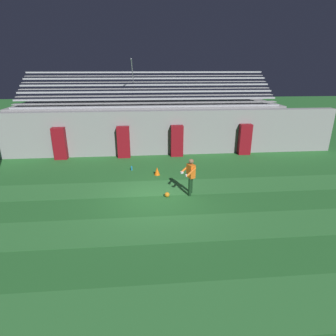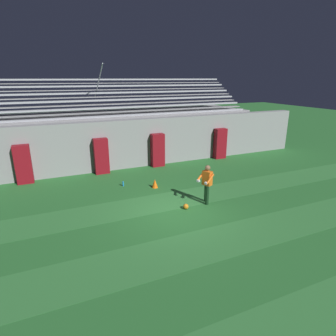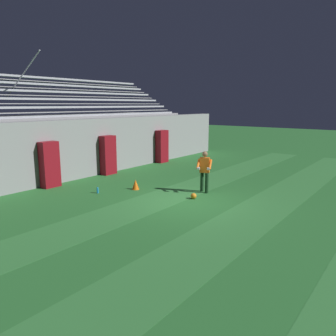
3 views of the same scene
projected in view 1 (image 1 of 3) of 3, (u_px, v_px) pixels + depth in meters
The scene contains 14 objects.
ground_plane at pixel (155, 198), 12.19m from camera, with size 80.00×80.00×0.00m, color #286B2D.
turf_stripe_near at pixel (166, 312), 6.58m from camera, with size 28.00×1.77×0.01m, color #337A38.
turf_stripe_mid at pixel (158, 229), 9.89m from camera, with size 28.00×1.77×0.01m, color #337A38.
turf_stripe_far at pixel (154, 188), 13.21m from camera, with size 28.00×1.77×0.01m, color #337A38.
back_wall at pixel (150, 133), 17.79m from camera, with size 24.00×0.60×2.80m, color gray.
padding_pillar_gate_left at pixel (124, 142), 17.28m from camera, with size 0.76×0.44×1.95m, color maroon.
padding_pillar_gate_right at pixel (177, 141), 17.55m from camera, with size 0.76×0.44×1.95m, color maroon.
padding_pillar_far_left at pixel (60, 144), 16.97m from camera, with size 0.76×0.44×1.95m, color maroon.
padding_pillar_far_right at pixel (245, 139), 17.91m from camera, with size 0.76×0.44×1.95m, color maroon.
bleacher_stand at pixel (149, 123), 20.27m from camera, with size 18.00×4.75×5.83m.
goalkeeper at pixel (190, 175), 12.23m from camera, with size 0.66×0.71×1.67m.
soccer_ball at pixel (167, 195), 12.27m from camera, with size 0.22×0.22×0.22m, color orange.
traffic_cone at pixel (157, 171), 14.72m from camera, with size 0.30×0.30×0.42m, color orange.
water_bottle at pixel (132, 168), 15.39m from camera, with size 0.07×0.07×0.24m, color #1E8CD8.
Camera 1 is at (-0.38, -11.00, 5.44)m, focal length 30.00 mm.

